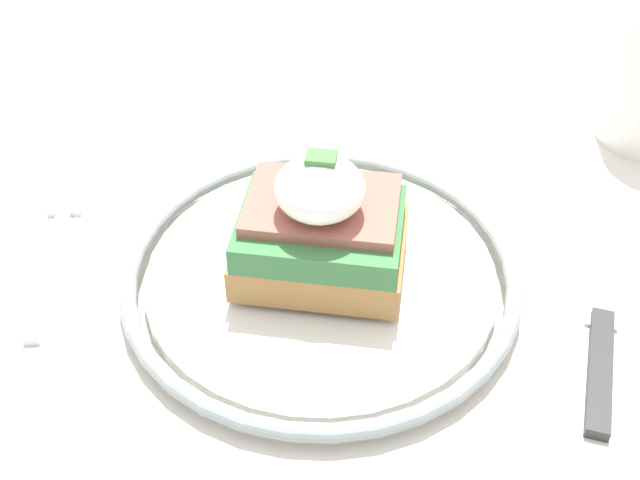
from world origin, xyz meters
name	(u,v)px	position (x,y,z in m)	size (l,w,h in m)	color
dining_table	(312,455)	(0.00, 0.00, 0.61)	(0.83, 0.85, 0.73)	beige
plate	(320,274)	(0.00, 0.04, 0.74)	(0.23, 0.23, 0.02)	silver
sandwich	(318,229)	(0.00, 0.04, 0.78)	(0.10, 0.07, 0.08)	#9E703D
fork	(57,243)	(-0.17, 0.05, 0.73)	(0.05, 0.15, 0.00)	silver
knife	(601,328)	(0.16, 0.02, 0.73)	(0.04, 0.18, 0.01)	#2D2D2D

